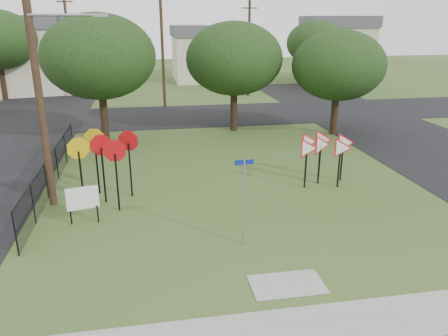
# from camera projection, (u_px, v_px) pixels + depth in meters

# --- Properties ---
(ground) EXTENTS (140.00, 140.00, 0.00)m
(ground) POSITION_uv_depth(u_px,v_px,m) (264.00, 243.00, 14.13)
(ground) COLOR #314C1C
(sidewalk) EXTENTS (30.00, 1.60, 0.02)m
(sidewalk) POSITION_uv_depth(u_px,v_px,m) (311.00, 328.00, 10.21)
(sidewalk) COLOR gray
(sidewalk) RESTS_ON ground
(street_right) EXTENTS (8.00, 50.00, 0.02)m
(street_right) POSITION_uv_depth(u_px,v_px,m) (418.00, 143.00, 25.44)
(street_right) COLOR black
(street_right) RESTS_ON ground
(street_far) EXTENTS (60.00, 8.00, 0.02)m
(street_far) POSITION_uv_depth(u_px,v_px,m) (194.00, 115.00, 32.76)
(street_far) COLOR black
(street_far) RESTS_ON ground
(curb_pad) EXTENTS (2.00, 1.20, 0.02)m
(curb_pad) POSITION_uv_depth(u_px,v_px,m) (287.00, 284.00, 11.89)
(curb_pad) COLOR gray
(curb_pad) RESTS_ON ground
(street_name_sign) EXTENTS (0.59, 0.06, 2.86)m
(street_name_sign) POSITION_uv_depth(u_px,v_px,m) (244.00, 197.00, 13.51)
(street_name_sign) COLOR gray
(street_name_sign) RESTS_ON ground
(stop_sign_cluster) EXTENTS (2.61, 2.02, 2.77)m
(stop_sign_cluster) POSITION_uv_depth(u_px,v_px,m) (104.00, 152.00, 16.69)
(stop_sign_cluster) COLOR black
(stop_sign_cluster) RESTS_ON ground
(yield_sign_cluster) EXTENTS (2.88, 1.69, 2.24)m
(yield_sign_cluster) POSITION_uv_depth(u_px,v_px,m) (323.00, 146.00, 18.85)
(yield_sign_cluster) COLOR black
(yield_sign_cluster) RESTS_ON ground
(info_board) EXTENTS (1.08, 0.28, 1.37)m
(info_board) POSITION_uv_depth(u_px,v_px,m) (83.00, 199.00, 15.19)
(info_board) COLOR black
(info_board) RESTS_ON ground
(utility_pole_main) EXTENTS (3.55, 0.33, 10.00)m
(utility_pole_main) POSITION_uv_depth(u_px,v_px,m) (37.00, 68.00, 15.43)
(utility_pole_main) COLOR #3A281B
(utility_pole_main) RESTS_ON ground
(far_pole_a) EXTENTS (1.40, 0.24, 9.00)m
(far_pole_a) POSITION_uv_depth(u_px,v_px,m) (162.00, 49.00, 34.66)
(far_pole_a) COLOR #3A281B
(far_pole_a) RESTS_ON ground
(far_pole_b) EXTENTS (1.40, 0.24, 8.50)m
(far_pole_b) POSITION_uv_depth(u_px,v_px,m) (249.00, 48.00, 39.80)
(far_pole_b) COLOR #3A281B
(far_pole_b) RESTS_ON ground
(far_pole_c) EXTENTS (1.40, 0.24, 9.00)m
(far_pole_c) POSITION_uv_depth(u_px,v_px,m) (69.00, 46.00, 38.92)
(far_pole_c) COLOR #3A281B
(far_pole_c) RESTS_ON ground
(fence_run) EXTENTS (0.05, 11.55, 1.50)m
(fence_run) POSITION_uv_depth(u_px,v_px,m) (52.00, 171.00, 18.43)
(fence_run) COLOR black
(fence_run) RESTS_ON ground
(house_left) EXTENTS (10.58, 8.88, 7.20)m
(house_left) POSITION_uv_depth(u_px,v_px,m) (34.00, 54.00, 42.29)
(house_left) COLOR beige
(house_left) RESTS_ON ground
(house_mid) EXTENTS (8.40, 8.40, 6.20)m
(house_mid) POSITION_uv_depth(u_px,v_px,m) (209.00, 53.00, 51.04)
(house_mid) COLOR beige
(house_mid) RESTS_ON ground
(house_right) EXTENTS (8.30, 8.30, 7.20)m
(house_right) POSITION_uv_depth(u_px,v_px,m) (336.00, 49.00, 49.48)
(house_right) COLOR beige
(house_right) RESTS_ON ground
(tree_near_left) EXTENTS (6.40, 6.40, 7.27)m
(tree_near_left) POSITION_uv_depth(u_px,v_px,m) (99.00, 57.00, 24.60)
(tree_near_left) COLOR black
(tree_near_left) RESTS_ON ground
(tree_near_mid) EXTENTS (6.00, 6.00, 6.80)m
(tree_near_mid) POSITION_uv_depth(u_px,v_px,m) (234.00, 59.00, 26.97)
(tree_near_mid) COLOR black
(tree_near_mid) RESTS_ON ground
(tree_near_right) EXTENTS (5.60, 5.60, 6.33)m
(tree_near_right) POSITION_uv_depth(u_px,v_px,m) (338.00, 65.00, 26.21)
(tree_near_right) COLOR black
(tree_near_right) RESTS_ON ground
(tree_far_right) EXTENTS (6.00, 6.00, 6.80)m
(tree_far_right) POSITION_uv_depth(u_px,v_px,m) (316.00, 43.00, 44.80)
(tree_far_right) COLOR black
(tree_far_right) RESTS_ON ground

